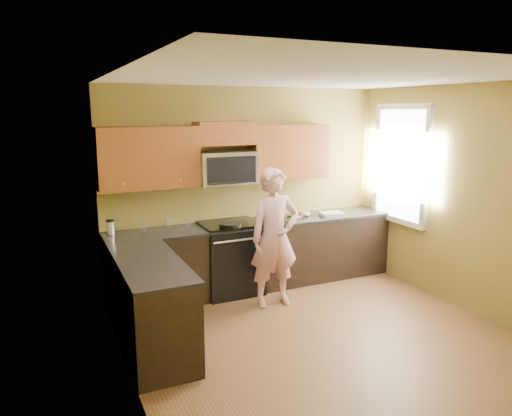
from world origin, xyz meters
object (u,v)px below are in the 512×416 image
stove (230,258)px  microwave (226,184)px  butter_tub (291,222)px  woman (275,238)px  travel_mug (111,236)px  frying_pan (230,228)px

stove → microwave: microwave is taller
microwave → butter_tub: (0.81, -0.29, -0.53)m
woman → butter_tub: bearing=46.7°
microwave → woman: (0.34, -0.73, -0.59)m
stove → woman: woman is taller
butter_tub → travel_mug: bearing=173.9°
frying_pan → butter_tub: bearing=15.0°
travel_mug → frying_pan: bearing=-13.1°
frying_pan → butter_tub: size_ratio=3.94×
butter_tub → woman: bearing=-136.6°
microwave → frying_pan: (-0.10, -0.36, -0.50)m
butter_tub → stove: bearing=168.9°
woman → microwave: bearing=118.6°
microwave → butter_tub: 1.01m
frying_pan → travel_mug: bearing=177.0°
woman → frying_pan: bearing=143.5°
woman → butter_tub: (0.47, 0.45, 0.06)m
microwave → woman: size_ratio=0.44×
woman → butter_tub: 0.65m
frying_pan → microwave: bearing=85.4°
butter_tub → travel_mug: 2.32m
stove → butter_tub: 0.94m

